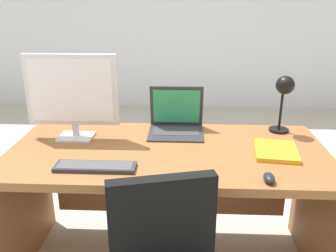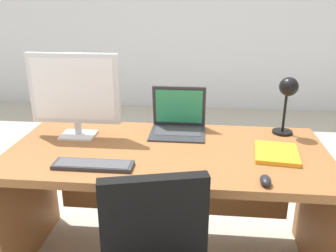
% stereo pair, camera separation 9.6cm
% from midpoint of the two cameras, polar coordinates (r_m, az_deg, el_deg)
% --- Properties ---
extents(ground, '(12.00, 12.00, 0.00)m').
position_cam_midpoint_polar(ground, '(3.65, 3.05, -4.92)').
color(ground, '#B7B2A3').
extents(back_wall, '(10.00, 0.10, 2.80)m').
position_cam_midpoint_polar(back_wall, '(5.06, 4.40, 18.49)').
color(back_wall, silver).
rests_on(back_wall, ground).
extents(desk, '(1.74, 0.82, 0.75)m').
position_cam_midpoint_polar(desk, '(2.10, 1.34, -8.11)').
color(desk, brown).
rests_on(desk, ground).
extents(monitor, '(0.52, 0.16, 0.49)m').
position_cam_midpoint_polar(monitor, '(2.12, -13.37, 5.38)').
color(monitor, silver).
rests_on(monitor, desk).
extents(laptop, '(0.33, 0.28, 0.27)m').
position_cam_midpoint_polar(laptop, '(2.22, 2.90, 1.32)').
color(laptop, '#2D2D33').
rests_on(laptop, desk).
extents(keyboard, '(0.39, 0.11, 0.02)m').
position_cam_midpoint_polar(keyboard, '(1.80, -10.27, -6.11)').
color(keyboard, '#2D2D33').
rests_on(keyboard, desk).
extents(mouse, '(0.05, 0.09, 0.04)m').
position_cam_midpoint_polar(mouse, '(1.69, 16.81, -8.28)').
color(mouse, black).
rests_on(mouse, desk).
extents(desk_lamp, '(0.12, 0.15, 0.35)m').
position_cam_midpoint_polar(desk_lamp, '(2.22, 19.64, 4.78)').
color(desk_lamp, black).
rests_on(desk_lamp, desk).
extents(book, '(0.25, 0.29, 0.02)m').
position_cam_midpoint_polar(book, '(2.00, 18.16, -4.13)').
color(book, orange).
rests_on(book, desk).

